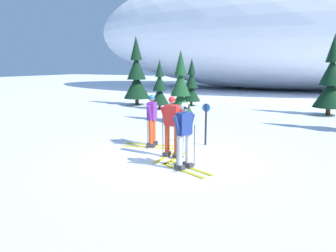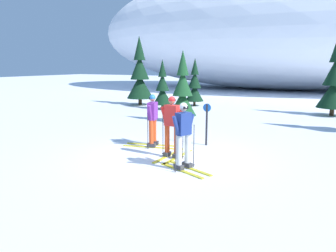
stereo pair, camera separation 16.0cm
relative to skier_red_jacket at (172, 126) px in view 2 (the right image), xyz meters
name	(u,v)px [view 2 (the right image)]	position (x,y,z in m)	size (l,w,h in m)	color
ground_plane	(166,157)	(-0.19, -0.02, -0.97)	(120.00, 120.00, 0.00)	white
skier_red_jacket	(172,126)	(0.00, 0.00, 0.00)	(0.78, 1.79, 1.85)	gold
skier_navy_jacket	(184,135)	(0.77, -0.81, -0.03)	(1.62, 0.96, 1.79)	gold
skier_purple_jacket	(152,119)	(-1.18, 0.84, -0.03)	(1.85, 0.88, 1.77)	gold
pine_tree_far_left	(140,77)	(-7.73, 10.13, 0.97)	(1.79, 1.79, 4.62)	#47301E
pine_tree_left	(162,89)	(-5.32, 8.97, 0.31)	(1.18, 1.18, 3.06)	#47301E
pine_tree_center_left	(195,86)	(-4.25, 11.46, 0.36)	(1.22, 1.22, 3.17)	#47301E
pine_tree_center_right	(183,93)	(-2.26, 5.44, 0.47)	(1.32, 1.32, 3.43)	#47301E
pine_tree_right	(335,82)	(4.04, 11.11, 0.86)	(1.68, 1.68, 4.36)	#47301E
snow_ridge_background	(278,28)	(-2.11, 29.02, 5.60)	(43.18, 21.84, 13.14)	white
trail_marker_post	(207,122)	(0.37, 1.87, -0.14)	(0.28, 0.07, 1.45)	black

